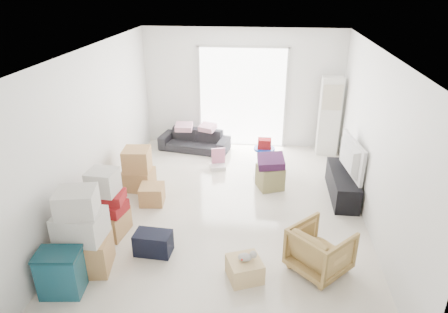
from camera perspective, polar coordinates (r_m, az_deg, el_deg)
room_shell at (r=6.39m, az=0.82°, el=2.88°), size 4.98×6.48×3.18m
sliding_door at (r=9.24m, az=2.62°, el=8.96°), size 2.10×0.04×2.33m
ac_tower at (r=9.12m, az=14.80°, el=5.55°), size 0.45×0.30×1.75m
tv_console at (r=7.59m, az=16.53°, el=-3.85°), size 0.42×1.39×0.46m
television at (r=7.45m, az=16.80°, el=-1.78°), size 0.79×1.20×0.15m
sofa at (r=9.21m, az=-4.25°, el=2.75°), size 1.65×0.74×0.62m
pillow_left at (r=9.14m, az=-5.78°, el=5.03°), size 0.42×0.34×0.13m
pillow_right at (r=9.07m, az=-2.37°, el=4.91°), size 0.38×0.35×0.11m
armchair at (r=5.64m, az=13.61°, el=-12.55°), size 0.96×0.96×0.72m
storage_bins at (r=5.57m, az=-22.30°, el=-15.11°), size 0.57×0.43×0.61m
box_stack_a at (r=5.73m, az=-19.60°, el=-10.51°), size 0.74×0.65×1.22m
box_stack_b at (r=6.40m, az=-16.45°, el=-6.92°), size 0.65×0.60×1.09m
box_stack_c at (r=7.61m, az=-12.21°, el=-1.86°), size 0.58×0.51×0.82m
loose_box at (r=7.20m, az=-10.23°, el=-5.35°), size 0.45×0.45×0.34m
duffel_bag at (r=5.99m, az=-10.07°, el=-12.07°), size 0.54×0.35×0.34m
ottoman at (r=7.61m, az=6.59°, el=-2.93°), size 0.58×0.58×0.44m
blanket at (r=7.48m, az=6.70°, el=-0.94°), size 0.53×0.53×0.14m
kids_table at (r=8.46m, az=5.78°, el=1.40°), size 0.45×0.45×0.58m
toy_walker at (r=8.38m, az=-0.87°, el=-0.89°), size 0.37×0.35×0.41m
wood_crate at (r=5.51m, az=2.96°, el=-15.74°), size 0.55×0.55×0.28m
plush_bunny at (r=5.38m, az=3.32°, el=-14.08°), size 0.25×0.15×0.13m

